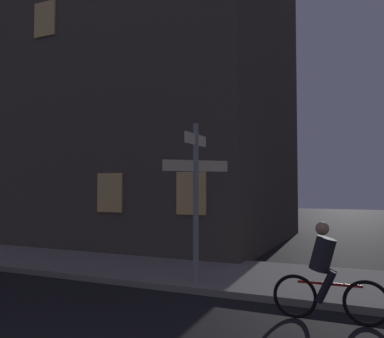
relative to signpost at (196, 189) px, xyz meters
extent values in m
cube|color=gray|center=(1.19, 1.20, -2.07)|extent=(40.00, 3.37, 0.14)
cylinder|color=gray|center=(0.00, 0.00, -0.28)|extent=(0.12, 0.12, 3.43)
cube|color=beige|center=(0.00, 0.00, 1.08)|extent=(0.03, 1.10, 0.24)
cube|color=beige|center=(0.00, 0.00, 0.50)|extent=(1.09, 1.09, 0.24)
torus|color=black|center=(3.40, -1.09, -1.78)|extent=(0.72, 0.09, 0.72)
torus|color=black|center=(2.30, -1.13, -1.78)|extent=(0.72, 0.09, 0.72)
cylinder|color=red|center=(2.85, -1.11, -1.53)|extent=(1.00, 0.08, 0.04)
cylinder|color=#26262D|center=(2.75, -1.11, -1.05)|extent=(0.46, 0.34, 0.61)
sphere|color=tan|center=(2.75, -1.11, -0.64)|extent=(0.22, 0.22, 0.22)
cylinder|color=black|center=(2.80, -1.02, -1.56)|extent=(0.35, 0.13, 0.55)
cylinder|color=black|center=(2.80, -1.20, -1.56)|extent=(0.35, 0.13, 0.55)
cube|color=#4C443D|center=(-6.63, 6.92, 8.23)|extent=(13.75, 9.27, 20.73)
cube|color=#F2C672|center=(-3.88, 2.26, -0.14)|extent=(0.90, 0.06, 1.20)
cube|color=#F2C672|center=(-1.13, 2.26, -0.14)|extent=(0.90, 0.06, 1.20)
cube|color=#F2C672|center=(-6.63, 2.26, 5.77)|extent=(0.90, 0.06, 1.20)
camera|label=1|loc=(3.52, -8.05, 0.05)|focal=37.80mm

